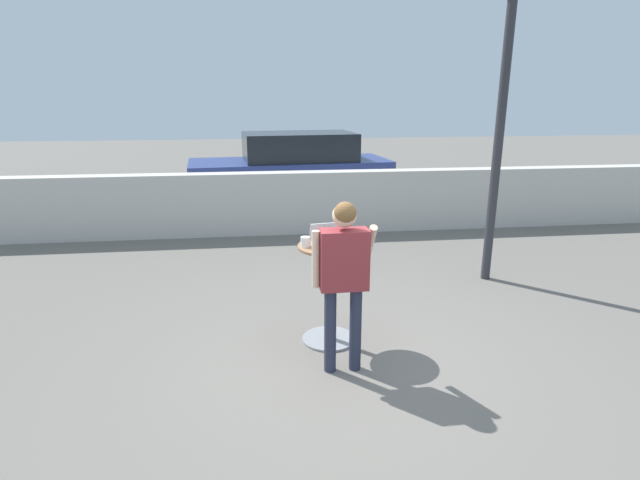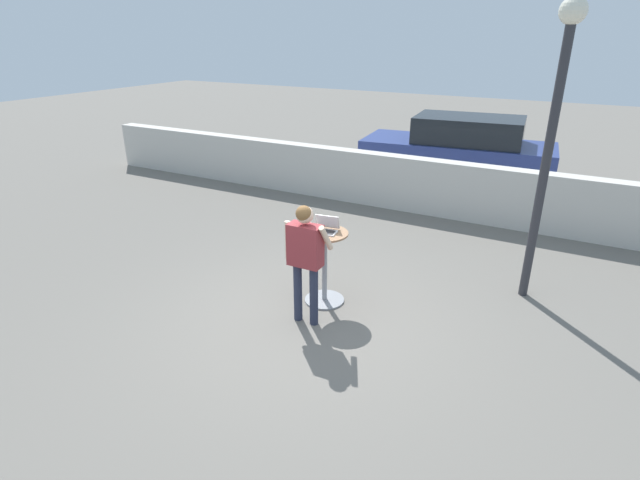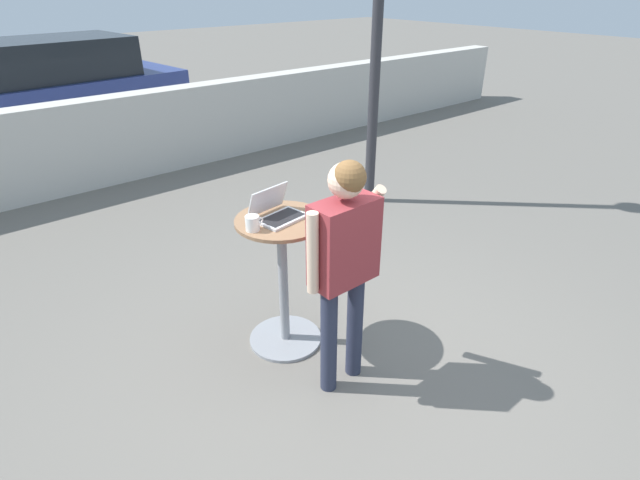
{
  "view_description": "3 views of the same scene",
  "coord_description": "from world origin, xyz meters",
  "px_view_note": "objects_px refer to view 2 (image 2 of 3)",
  "views": [
    {
      "loc": [
        -0.75,
        -4.05,
        2.48
      ],
      "look_at": [
        -0.21,
        0.25,
        1.2
      ],
      "focal_mm": 28.0,
      "sensor_mm": 36.0,
      "label": 1
    },
    {
      "loc": [
        2.81,
        -4.81,
        3.52
      ],
      "look_at": [
        0.05,
        0.27,
        1.08
      ],
      "focal_mm": 28.0,
      "sensor_mm": 36.0,
      "label": 2
    },
    {
      "loc": [
        -1.83,
        -1.91,
        2.5
      ],
      "look_at": [
        0.07,
        0.36,
        0.93
      ],
      "focal_mm": 28.0,
      "sensor_mm": 36.0,
      "label": 3
    }
  ],
  "objects_px": {
    "cafe_table": "(325,264)",
    "coffee_mug": "(308,226)",
    "laptop": "(325,228)",
    "street_lamp": "(555,115)",
    "standing_person": "(305,250)",
    "parked_car_near_street": "(459,150)"
  },
  "relations": [
    {
      "from": "coffee_mug",
      "to": "standing_person",
      "type": "relative_size",
      "value": 0.08
    },
    {
      "from": "standing_person",
      "to": "parked_car_near_street",
      "type": "bearing_deg",
      "value": 89.43
    },
    {
      "from": "coffee_mug",
      "to": "standing_person",
      "type": "distance_m",
      "value": 0.64
    },
    {
      "from": "coffee_mug",
      "to": "standing_person",
      "type": "bearing_deg",
      "value": -63.78
    },
    {
      "from": "cafe_table",
      "to": "parked_car_near_street",
      "type": "xyz_separation_m",
      "value": [
        0.12,
        6.75,
        0.25
      ]
    },
    {
      "from": "coffee_mug",
      "to": "parked_car_near_street",
      "type": "relative_size",
      "value": 0.03
    },
    {
      "from": "laptop",
      "to": "parked_car_near_street",
      "type": "relative_size",
      "value": 0.08
    },
    {
      "from": "laptop",
      "to": "coffee_mug",
      "type": "height_order",
      "value": "laptop"
    },
    {
      "from": "cafe_table",
      "to": "street_lamp",
      "type": "relative_size",
      "value": 0.27
    },
    {
      "from": "cafe_table",
      "to": "street_lamp",
      "type": "distance_m",
      "value": 3.48
    },
    {
      "from": "laptop",
      "to": "coffee_mug",
      "type": "distance_m",
      "value": 0.24
    },
    {
      "from": "cafe_table",
      "to": "coffee_mug",
      "type": "xyz_separation_m",
      "value": [
        -0.24,
        -0.02,
        0.52
      ]
    },
    {
      "from": "standing_person",
      "to": "cafe_table",
      "type": "bearing_deg",
      "value": 94.15
    },
    {
      "from": "parked_car_near_street",
      "to": "laptop",
      "type": "bearing_deg",
      "value": -91.06
    },
    {
      "from": "cafe_table",
      "to": "parked_car_near_street",
      "type": "height_order",
      "value": "parked_car_near_street"
    },
    {
      "from": "parked_car_near_street",
      "to": "street_lamp",
      "type": "height_order",
      "value": "street_lamp"
    },
    {
      "from": "cafe_table",
      "to": "street_lamp",
      "type": "bearing_deg",
      "value": 32.23
    },
    {
      "from": "laptop",
      "to": "cafe_table",
      "type": "bearing_deg",
      "value": -76.89
    },
    {
      "from": "cafe_table",
      "to": "standing_person",
      "type": "bearing_deg",
      "value": -85.85
    },
    {
      "from": "coffee_mug",
      "to": "standing_person",
      "type": "xyz_separation_m",
      "value": [
        0.28,
        -0.57,
        -0.07
      ]
    },
    {
      "from": "parked_car_near_street",
      "to": "standing_person",
      "type": "bearing_deg",
      "value": -90.57
    },
    {
      "from": "laptop",
      "to": "coffee_mug",
      "type": "xyz_separation_m",
      "value": [
        -0.23,
        -0.05,
        0.0
      ]
    }
  ]
}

